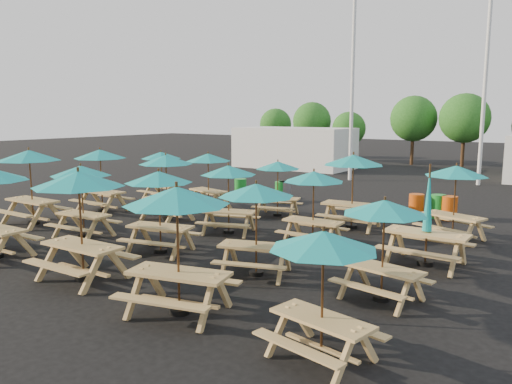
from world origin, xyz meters
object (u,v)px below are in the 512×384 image
Objects in this scene: picnic_unit_11 at (278,169)px; waste_bin_5 at (449,208)px; picnic_unit_14 at (314,182)px; picnic_unit_12 at (177,205)px; picnic_unit_10 at (228,175)px; picnic_unit_16 at (323,249)px; waste_bin_4 at (438,206)px; picnic_unit_1 at (29,161)px; picnic_unit_2 at (100,158)px; picnic_unit_7 at (208,161)px; picnic_unit_13 at (256,197)px; picnic_unit_5 at (81,176)px; picnic_unit_8 at (79,187)px; waste_bin_0 at (240,188)px; waste_bin_2 at (285,191)px; waste_bin_1 at (281,191)px; picnic_unit_3 at (161,159)px; picnic_unit_18 at (427,224)px; picnic_unit_9 at (159,183)px; picnic_unit_6 at (166,164)px; picnic_unit_17 at (384,214)px; waste_bin_3 at (416,206)px; picnic_unit_19 at (456,176)px; picnic_unit_15 at (353,165)px.

waste_bin_5 is at bearing 12.39° from picnic_unit_11.
picnic_unit_12 is at bearing -88.96° from picnic_unit_14.
picnic_unit_16 is (6.20, -5.78, -0.11)m from picnic_unit_10.
waste_bin_4 is at bearing 15.45° from picnic_unit_11.
picnic_unit_1 is 1.06× the size of picnic_unit_2.
picnic_unit_7 is 8.64m from picnic_unit_13.
waste_bin_5 is (11.53, 5.94, -1.64)m from picnic_unit_2.
waste_bin_4 is at bearing 43.44° from picnic_unit_5.
waste_bin_0 is at bearing 107.08° from picnic_unit_8.
waste_bin_5 is (11.66, 8.76, -1.77)m from picnic_unit_1.
picnic_unit_8 is 3.97m from picnic_unit_13.
picnic_unit_2 reaches higher than waste_bin_5.
picnic_unit_12 is 2.87× the size of waste_bin_2.
picnic_unit_12 reaches higher than waste_bin_0.
picnic_unit_16 is at bearing -56.11° from waste_bin_1.
picnic_unit_3 is 0.84× the size of picnic_unit_18.
picnic_unit_9 reaches higher than picnic_unit_13.
picnic_unit_14 is 2.53× the size of waste_bin_0.
picnic_unit_6 is 0.95× the size of picnic_unit_12.
picnic_unit_17 reaches higher than picnic_unit_16.
picnic_unit_14 is 7.46m from waste_bin_1.
waste_bin_0 is at bearing -178.21° from waste_bin_5.
picnic_unit_3 is 12.73m from picnic_unit_18.
picnic_unit_6 is 2.61m from picnic_unit_7.
picnic_unit_6 is at bearing -38.29° from picnic_unit_3.
waste_bin_1 is at bearing 100.11° from picnic_unit_13.
waste_bin_4 is at bearing 22.72° from waste_bin_3.
picnic_unit_19 is 3.35m from waste_bin_5.
picnic_unit_2 is at bearing -178.73° from picnic_unit_18.
waste_bin_3 is at bearing 34.69° from picnic_unit_7.
waste_bin_0 is (-9.91, 11.52, -1.33)m from picnic_unit_16.
picnic_unit_6 reaches higher than picnic_unit_11.
picnic_unit_19 is at bearing -55.00° from waste_bin_3.
picnic_unit_17 is at bearing 21.96° from picnic_unit_8.
waste_bin_2 is at bearing 85.73° from picnic_unit_10.
picnic_unit_14 is at bearing -51.44° from waste_bin_1.
picnic_unit_8 is at bearing -99.57° from picnic_unit_9.
picnic_unit_3 is at bearing -148.61° from waste_bin_1.
picnic_unit_18 reaches higher than picnic_unit_10.
picnic_unit_12 is 1.11× the size of picnic_unit_13.
picnic_unit_3 is (0.20, 5.98, -0.37)m from picnic_unit_1.
waste_bin_2 is (-1.56, 6.05, -1.44)m from picnic_unit_10.
picnic_unit_16 is 8.92m from picnic_unit_19.
picnic_unit_3 is at bearing 146.19° from picnic_unit_6.
picnic_unit_2 is at bearing -166.40° from picnic_unit_6.
waste_bin_1 and waste_bin_3 have the same top height.
picnic_unit_13 is at bearing -29.44° from picnic_unit_3.
picnic_unit_15 is 1.18× the size of picnic_unit_17.
picnic_unit_8 is 1.22× the size of picnic_unit_16.
picnic_unit_18 is (3.07, 3.02, -0.83)m from picnic_unit_13.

